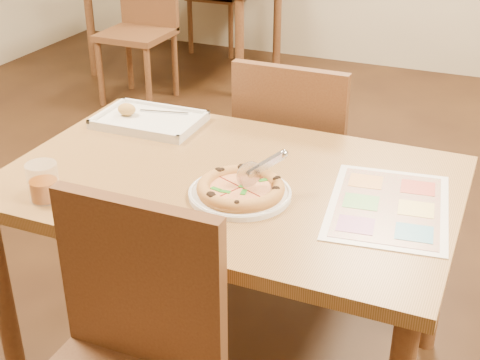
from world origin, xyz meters
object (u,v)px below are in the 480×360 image
at_px(chair_near, 124,348).
at_px(pizza_cutter, 261,167).
at_px(pizza, 241,188).
at_px(dining_table, 230,202).
at_px(glass_tumbler, 43,184).
at_px(menu, 388,206).
at_px(plate, 240,194).
at_px(appetizer_tray, 148,120).
at_px(bg_chair_near, 142,13).
at_px(chair_far, 295,146).

bearing_deg(chair_near, pizza_cutter, 77.47).
height_order(chair_near, pizza, chair_near).
relative_size(dining_table, glass_tumbler, 12.23).
relative_size(chair_near, pizza_cutter, 3.99).
distance_m(chair_near, menu, 0.78).
bearing_deg(plate, appetizer_tray, 144.63).
xyz_separation_m(bg_chair_near, pizza, (1.68, -2.30, 0.18)).
relative_size(chair_near, appetizer_tray, 1.34).
xyz_separation_m(chair_near, chair_far, (-0.00, 1.20, 0.00)).
xyz_separation_m(appetizer_tray, menu, (0.88, -0.25, -0.01)).
distance_m(bg_chair_near, menu, 3.01).
relative_size(plate, menu, 0.65).
height_order(dining_table, pizza_cutter, pizza_cutter).
relative_size(dining_table, pizza, 5.36).
relative_size(chair_near, chair_far, 1.00).
bearing_deg(plate, pizza, -51.17).
bearing_deg(dining_table, glass_tumbler, -141.99).
height_order(dining_table, plate, plate).
height_order(dining_table, appetizer_tray, appetizer_tray).
bearing_deg(menu, chair_far, 127.67).
bearing_deg(bg_chair_near, chair_far, -44.94).
bearing_deg(pizza_cutter, pizza, 172.87).
height_order(pizza_cutter, menu, pizza_cutter).
bearing_deg(appetizer_tray, bg_chair_near, 121.23).
bearing_deg(dining_table, pizza_cutter, -27.24).
bearing_deg(bg_chair_near, pizza_cutter, -52.73).
distance_m(pizza_cutter, menu, 0.36).
relative_size(chair_far, bg_chair_near, 1.00).
bearing_deg(chair_near, menu, 52.84).
distance_m(chair_far, pizza_cutter, 0.71).
bearing_deg(glass_tumbler, bg_chair_near, 115.32).
distance_m(plate, glass_tumbler, 0.53).
xyz_separation_m(chair_near, pizza, (0.08, 0.50, 0.18)).
distance_m(chair_far, pizza, 0.73).
relative_size(dining_table, appetizer_tray, 3.69).
xyz_separation_m(chair_far, glass_tumbler, (-0.41, -0.92, 0.20)).
relative_size(dining_table, bg_chair_near, 2.77).
relative_size(appetizer_tray, menu, 0.81).
relative_size(bg_chair_near, plate, 1.66).
bearing_deg(menu, pizza_cutter, -168.80).
distance_m(chair_near, appetizer_tray, 0.97).
bearing_deg(pizza, appetizer_tray, 144.46).
height_order(bg_chair_near, menu, bg_chair_near).
xyz_separation_m(dining_table, chair_far, (-0.00, 0.60, -0.07)).
relative_size(chair_near, plate, 1.66).
xyz_separation_m(plate, pizza_cutter, (0.05, 0.03, 0.07)).
bearing_deg(menu, bg_chair_near, 133.22).
xyz_separation_m(pizza_cutter, appetizer_tray, (-0.54, 0.32, -0.07)).
relative_size(chair_near, glass_tumbler, 4.42).
relative_size(bg_chair_near, pizza_cutter, 3.99).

